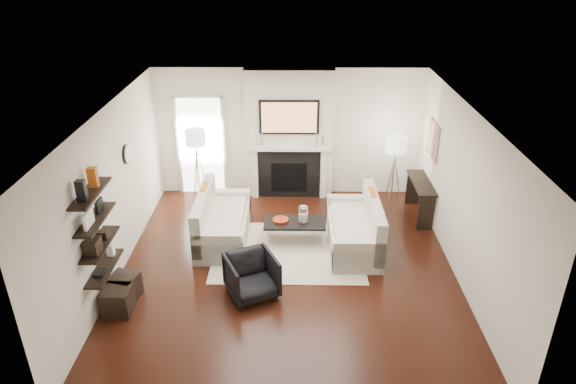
{
  "coord_description": "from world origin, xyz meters",
  "views": [
    {
      "loc": [
        0.08,
        -7.11,
        4.91
      ],
      "look_at": [
        0.0,
        0.6,
        1.15
      ],
      "focal_mm": 32.0,
      "sensor_mm": 36.0,
      "label": 1
    }
  ],
  "objects_px": {
    "loveseat_left_base": "(224,229)",
    "armchair": "(252,274)",
    "coffee_table": "(295,222)",
    "lamp_right_shade": "(396,144)",
    "loveseat_right_base": "(353,236)",
    "ottoman_near": "(124,287)",
    "lamp_left_shade": "(195,137)"
  },
  "relations": [
    {
      "from": "lamp_left_shade",
      "to": "ottoman_near",
      "type": "relative_size",
      "value": 1.0
    },
    {
      "from": "loveseat_left_base",
      "to": "armchair",
      "type": "distance_m",
      "value": 1.76
    },
    {
      "from": "loveseat_left_base",
      "to": "armchair",
      "type": "relative_size",
      "value": 2.46
    },
    {
      "from": "lamp_left_shade",
      "to": "loveseat_left_base",
      "type": "bearing_deg",
      "value": -65.29
    },
    {
      "from": "loveseat_left_base",
      "to": "coffee_table",
      "type": "relative_size",
      "value": 1.64
    },
    {
      "from": "loveseat_left_base",
      "to": "ottoman_near",
      "type": "xyz_separation_m",
      "value": [
        -1.29,
        -1.76,
        -0.01
      ]
    },
    {
      "from": "armchair",
      "to": "lamp_right_shade",
      "type": "xyz_separation_m",
      "value": [
        2.59,
        2.74,
        1.08
      ]
    },
    {
      "from": "lamp_right_shade",
      "to": "armchair",
      "type": "bearing_deg",
      "value": -133.39
    },
    {
      "from": "armchair",
      "to": "coffee_table",
      "type": "bearing_deg",
      "value": 42.3
    },
    {
      "from": "armchair",
      "to": "ottoman_near",
      "type": "relative_size",
      "value": 1.83
    },
    {
      "from": "loveseat_left_base",
      "to": "armchair",
      "type": "bearing_deg",
      "value": -68.5
    },
    {
      "from": "loveseat_right_base",
      "to": "lamp_right_shade",
      "type": "height_order",
      "value": "lamp_right_shade"
    },
    {
      "from": "coffee_table",
      "to": "armchair",
      "type": "height_order",
      "value": "armchair"
    },
    {
      "from": "loveseat_left_base",
      "to": "loveseat_right_base",
      "type": "bearing_deg",
      "value": -5.25
    },
    {
      "from": "loveseat_left_base",
      "to": "loveseat_right_base",
      "type": "xyz_separation_m",
      "value": [
        2.34,
        -0.21,
        0.0
      ]
    },
    {
      "from": "loveseat_right_base",
      "to": "ottoman_near",
      "type": "height_order",
      "value": "loveseat_right_base"
    },
    {
      "from": "loveseat_right_base",
      "to": "coffee_table",
      "type": "height_order",
      "value": "same"
    },
    {
      "from": "loveseat_left_base",
      "to": "armchair",
      "type": "xyz_separation_m",
      "value": [
        0.64,
        -1.63,
        0.16
      ]
    },
    {
      "from": "coffee_table",
      "to": "lamp_right_shade",
      "type": "relative_size",
      "value": 2.75
    },
    {
      "from": "loveseat_right_base",
      "to": "ottoman_near",
      "type": "distance_m",
      "value": 3.94
    },
    {
      "from": "armchair",
      "to": "lamp_left_shade",
      "type": "bearing_deg",
      "value": 88.22
    },
    {
      "from": "coffee_table",
      "to": "lamp_left_shade",
      "type": "distance_m",
      "value": 2.71
    },
    {
      "from": "loveseat_left_base",
      "to": "coffee_table",
      "type": "xyz_separation_m",
      "value": [
        1.3,
        -0.08,
        0.19
      ]
    },
    {
      "from": "loveseat_right_base",
      "to": "lamp_left_shade",
      "type": "relative_size",
      "value": 4.5
    },
    {
      "from": "lamp_right_shade",
      "to": "ottoman_near",
      "type": "height_order",
      "value": "lamp_right_shade"
    },
    {
      "from": "loveseat_left_base",
      "to": "coffee_table",
      "type": "bearing_deg",
      "value": -3.39
    },
    {
      "from": "lamp_right_shade",
      "to": "loveseat_left_base",
      "type": "bearing_deg",
      "value": -161.04
    },
    {
      "from": "coffee_table",
      "to": "lamp_right_shade",
      "type": "bearing_deg",
      "value": 31.53
    },
    {
      "from": "loveseat_right_base",
      "to": "lamp_left_shade",
      "type": "distance_m",
      "value": 3.66
    },
    {
      "from": "armchair",
      "to": "lamp_left_shade",
      "type": "relative_size",
      "value": 1.83
    },
    {
      "from": "coffee_table",
      "to": "loveseat_right_base",
      "type": "bearing_deg",
      "value": -7.55
    },
    {
      "from": "loveseat_right_base",
      "to": "armchair",
      "type": "xyz_separation_m",
      "value": [
        -1.7,
        -1.41,
        0.16
      ]
    }
  ]
}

